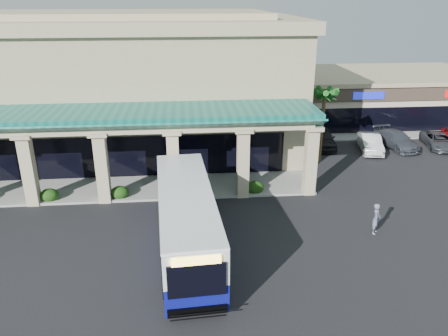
{
  "coord_description": "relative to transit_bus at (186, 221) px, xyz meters",
  "views": [
    {
      "loc": [
        -2.17,
        -21.08,
        12.57
      ],
      "look_at": [
        0.23,
        4.84,
        2.2
      ],
      "focal_mm": 35.0,
      "sensor_mm": 36.0,
      "label": 1
    }
  ],
  "objects": [
    {
      "name": "ground",
      "position": [
        2.27,
        1.0,
        -1.66
      ],
      "size": [
        110.0,
        110.0,
        0.0
      ],
      "primitive_type": "plane",
      "color": "black"
    },
    {
      "name": "transit_bus",
      "position": [
        0.0,
        0.0,
        0.0
      ],
      "size": [
        3.51,
        12.05,
        3.32
      ],
      "primitive_type": null,
      "rotation": [
        0.0,
        0.0,
        0.06
      ],
      "color": "navy",
      "rests_on": "ground"
    },
    {
      "name": "car_red",
      "position": [
        18.52,
        14.86,
        -0.93
      ],
      "size": [
        2.97,
        5.33,
        1.46
      ],
      "primitive_type": "imported",
      "rotation": [
        0.0,
        0.0,
        0.19
      ],
      "color": "#444953",
      "rests_on": "ground"
    },
    {
      "name": "palm_0",
      "position": [
        10.77,
        12.0,
        1.64
      ],
      "size": [
        2.4,
        2.4,
        6.6
      ],
      "primitive_type": null,
      "color": "#124613",
      "rests_on": "ground"
    },
    {
      "name": "palm_1",
      "position": [
        11.77,
        15.0,
        1.24
      ],
      "size": [
        2.4,
        2.4,
        5.8
      ],
      "primitive_type": null,
      "color": "#124613",
      "rests_on": "ground"
    },
    {
      "name": "car_white",
      "position": [
        15.84,
        14.05,
        -0.92
      ],
      "size": [
        2.51,
        4.75,
        1.49
      ],
      "primitive_type": "imported",
      "rotation": [
        0.0,
        0.0,
        -0.22
      ],
      "color": "white",
      "rests_on": "ground"
    },
    {
      "name": "arcade",
      "position": [
        -5.73,
        7.8,
        1.19
      ],
      "size": [
        30.0,
        6.2,
        5.7
      ],
      "primitive_type": null,
      "color": "#0E5950",
      "rests_on": "ground"
    },
    {
      "name": "car_silver",
      "position": [
        12.1,
        15.67,
        -0.83
      ],
      "size": [
        2.51,
        5.09,
        1.67
      ],
      "primitive_type": "imported",
      "rotation": [
        0.0,
        0.0,
        -0.11
      ],
      "color": "black",
      "rests_on": "ground"
    },
    {
      "name": "car_gray",
      "position": [
        22.24,
        14.51,
        -1.02
      ],
      "size": [
        2.99,
        4.94,
        1.28
      ],
      "primitive_type": "imported",
      "rotation": [
        0.0,
        0.0,
        -0.2
      ],
      "color": "#3E434A",
      "rests_on": "ground"
    },
    {
      "name": "pedestrian",
      "position": [
        10.59,
        0.67,
        -0.76
      ],
      "size": [
        0.71,
        0.79,
        1.8
      ],
      "primitive_type": "imported",
      "rotation": [
        0.0,
        0.0,
        1.02
      ],
      "color": "slate",
      "rests_on": "ground"
    },
    {
      "name": "main_building",
      "position": [
        -5.73,
        17.0,
        4.01
      ],
      "size": [
        30.8,
        14.8,
        11.35
      ],
      "primitive_type": null,
      "color": "tan",
      "rests_on": "ground"
    },
    {
      "name": "strip_mall",
      "position": [
        20.27,
        25.0,
        0.79
      ],
      "size": [
        22.5,
        12.5,
        4.9
      ],
      "primitive_type": null,
      "color": "beige",
      "rests_on": "ground"
    },
    {
      "name": "broadleaf_tree",
      "position": [
        9.77,
        20.0,
        0.74
      ],
      "size": [
        2.6,
        2.6,
        4.81
      ],
      "primitive_type": null,
      "color": "#16350C",
      "rests_on": "ground"
    }
  ]
}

